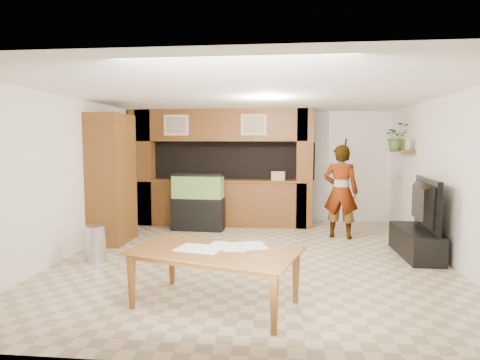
# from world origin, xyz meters

# --- Properties ---
(floor) EXTENTS (6.50, 6.50, 0.00)m
(floor) POSITION_xyz_m (0.00, 0.00, 0.00)
(floor) COLOR #CAAD8C
(floor) RESTS_ON ground
(ceiling) EXTENTS (6.50, 6.50, 0.00)m
(ceiling) POSITION_xyz_m (0.00, 0.00, 2.60)
(ceiling) COLOR white
(ceiling) RESTS_ON wall_back
(wall_back) EXTENTS (6.00, 0.00, 6.00)m
(wall_back) POSITION_xyz_m (0.00, 3.25, 1.30)
(wall_back) COLOR silver
(wall_back) RESTS_ON floor
(wall_left) EXTENTS (0.00, 6.50, 6.50)m
(wall_left) POSITION_xyz_m (-3.00, 0.00, 1.30)
(wall_left) COLOR silver
(wall_left) RESTS_ON floor
(wall_right) EXTENTS (0.00, 6.50, 6.50)m
(wall_right) POSITION_xyz_m (3.00, 0.00, 1.30)
(wall_right) COLOR silver
(wall_right) RESTS_ON floor
(partition) EXTENTS (4.20, 0.99, 2.60)m
(partition) POSITION_xyz_m (-0.95, 2.64, 1.31)
(partition) COLOR brown
(partition) RESTS_ON floor
(wall_clock) EXTENTS (0.05, 0.25, 0.25)m
(wall_clock) POSITION_xyz_m (-2.97, 1.00, 1.90)
(wall_clock) COLOR black
(wall_clock) RESTS_ON wall_left
(wall_shelf) EXTENTS (0.25, 0.90, 0.04)m
(wall_shelf) POSITION_xyz_m (2.85, 1.95, 1.70)
(wall_shelf) COLOR brown
(wall_shelf) RESTS_ON wall_right
(pantry_cabinet) EXTENTS (0.60, 0.98, 2.39)m
(pantry_cabinet) POSITION_xyz_m (-2.70, 0.77, 1.19)
(pantry_cabinet) COLOR brown
(pantry_cabinet) RESTS_ON floor
(trash_can) EXTENTS (0.31, 0.31, 0.57)m
(trash_can) POSITION_xyz_m (-2.44, -0.49, 0.28)
(trash_can) COLOR #B2B2B7
(trash_can) RESTS_ON floor
(aquarium) EXTENTS (1.10, 0.41, 1.22)m
(aquarium) POSITION_xyz_m (-1.31, 1.95, 0.60)
(aquarium) COLOR black
(aquarium) RESTS_ON floor
(tv_stand) EXTENTS (0.50, 1.36, 0.45)m
(tv_stand) POSITION_xyz_m (2.65, 0.32, 0.23)
(tv_stand) COLOR black
(tv_stand) RESTS_ON floor
(television) EXTENTS (0.35, 1.47, 0.84)m
(television) POSITION_xyz_m (2.65, 0.32, 0.88)
(television) COLOR black
(television) RESTS_ON tv_stand
(photo_frame) EXTENTS (0.03, 0.16, 0.22)m
(photo_frame) POSITION_xyz_m (2.85, 1.63, 1.83)
(photo_frame) COLOR tan
(photo_frame) RESTS_ON wall_shelf
(potted_plant) EXTENTS (0.54, 0.49, 0.55)m
(potted_plant) POSITION_xyz_m (2.82, 2.26, 2.00)
(potted_plant) COLOR #416E2C
(potted_plant) RESTS_ON wall_shelf
(person) EXTENTS (0.76, 0.60, 1.83)m
(person) POSITION_xyz_m (1.60, 1.52, 0.91)
(person) COLOR #937C50
(person) RESTS_ON floor
(microphone) EXTENTS (0.03, 0.09, 0.15)m
(microphone) POSITION_xyz_m (1.65, 1.36, 1.87)
(microphone) COLOR black
(microphone) RESTS_ON person
(dining_table) EXTENTS (2.06, 1.51, 0.65)m
(dining_table) POSITION_xyz_m (-0.31, -2.05, 0.32)
(dining_table) COLOR brown
(dining_table) RESTS_ON floor
(newspaper_a) EXTENTS (0.61, 0.53, 0.01)m
(newspaper_a) POSITION_xyz_m (0.00, -1.82, 0.65)
(newspaper_a) COLOR silver
(newspaper_a) RESTS_ON dining_table
(newspaper_b) EXTENTS (0.57, 0.47, 0.01)m
(newspaper_b) POSITION_xyz_m (-0.49, -1.98, 0.65)
(newspaper_b) COLOR silver
(newspaper_b) RESTS_ON dining_table
(newspaper_c) EXTENTS (0.56, 0.46, 0.01)m
(newspaper_c) POSITION_xyz_m (-0.16, -1.85, 0.65)
(newspaper_c) COLOR silver
(newspaper_c) RESTS_ON dining_table
(counter_box) EXTENTS (0.31, 0.23, 0.20)m
(counter_box) POSITION_xyz_m (0.39, 2.45, 1.14)
(counter_box) COLOR tan
(counter_box) RESTS_ON partition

